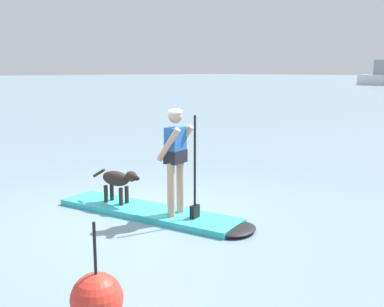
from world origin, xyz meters
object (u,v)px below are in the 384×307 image
at_px(marker_buoy, 97,299).
at_px(dog, 118,180).
at_px(person_paddler, 176,154).
at_px(paddleboard, 159,214).

bearing_deg(marker_buoy, dog, 143.60).
bearing_deg(marker_buoy, person_paddler, 125.48).
height_order(dog, marker_buoy, marker_buoy).
relative_size(person_paddler, dog, 1.68).
xyz_separation_m(dog, marker_buoy, (2.92, -2.15, -0.25)).
height_order(paddleboard, marker_buoy, marker_buoy).
distance_m(person_paddler, dog, 1.32).
height_order(person_paddler, dog, person_paddler).
distance_m(dog, marker_buoy, 3.63).
distance_m(paddleboard, dog, 0.95).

